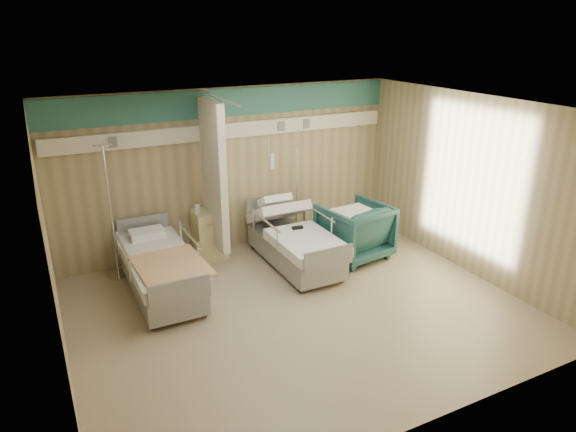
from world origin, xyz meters
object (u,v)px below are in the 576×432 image
Objects in this scene: bed_left at (161,275)px; visitor_armchair at (354,231)px; bedside_cabinet at (210,234)px; bed_right at (295,247)px; iv_stand_right at (296,222)px; iv_stand_left at (116,250)px.

visitor_armchair is (3.25, -0.17, 0.16)m from bed_left.
bed_left is at bearing -139.40° from bedside_cabinet.
bed_right is at bearing 0.00° from bed_left.
iv_stand_right is (0.50, 0.90, 0.05)m from bed_right.
bed_left is 2.07× the size of visitor_armchair.
bed_right is 1.00× the size of bed_left.
iv_stand_right reaches higher than bed_left.
bed_left is at bearing -62.29° from iv_stand_left.
iv_stand_left is (-1.53, 0.01, 0.01)m from bedside_cabinet.
bed_left is at bearing -11.57° from visitor_armchair.
bedside_cabinet reaches higher than bed_left.
bed_left is at bearing -161.49° from iv_stand_right.
bedside_cabinet is (1.05, 0.90, 0.11)m from bed_left.
bed_left is 1.39m from bedside_cabinet.
iv_stand_right is (2.70, 0.90, 0.05)m from bed_left.
bedside_cabinet is 1.53m from iv_stand_left.
bed_left is 1.22× the size of iv_stand_right.
bed_right is 1.08m from visitor_armchair.
visitor_armchair is (2.20, -1.07, 0.05)m from bedside_cabinet.
visitor_armchair is at bearing -62.85° from iv_stand_right.
bedside_cabinet is at bearing 40.60° from bed_left.
iv_stand_left is at bearing 117.71° from bed_left.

